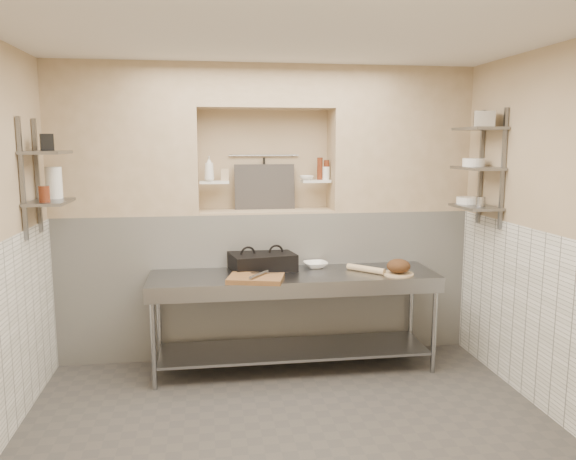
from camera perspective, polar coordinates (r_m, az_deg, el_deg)
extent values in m
cube|color=#46423E|center=(4.32, 0.49, -20.65)|extent=(4.00, 3.90, 0.10)
cube|color=silver|center=(3.84, 0.55, 20.48)|extent=(4.00, 3.90, 0.10)
cube|color=tan|center=(4.60, 26.66, -0.56)|extent=(0.10, 3.90, 2.80)
cube|color=tan|center=(5.78, -2.52, 2.14)|extent=(4.00, 0.10, 2.80)
cube|color=tan|center=(1.93, 9.83, -11.85)|extent=(4.00, 0.10, 2.80)
cube|color=white|center=(5.66, -2.22, -5.21)|extent=(4.00, 0.40, 1.40)
cube|color=tan|center=(5.53, -2.26, 1.94)|extent=(1.30, 0.40, 0.02)
cube|color=tan|center=(5.51, -16.30, 8.76)|extent=(1.35, 0.40, 1.40)
cube|color=tan|center=(5.78, 11.03, 8.94)|extent=(1.35, 0.40, 1.40)
cube|color=tan|center=(5.52, -2.34, 14.30)|extent=(1.30, 0.40, 0.40)
cube|color=white|center=(4.72, 25.46, -8.99)|extent=(0.02, 3.90, 1.40)
cube|color=white|center=(5.48, -7.51, 4.85)|extent=(0.28, 0.16, 0.02)
cube|color=white|center=(5.58, 2.85, 4.98)|extent=(0.28, 0.16, 0.02)
cylinder|color=gray|center=(5.66, -2.48, 7.58)|extent=(0.70, 0.02, 0.02)
cylinder|color=black|center=(5.65, -2.44, 5.85)|extent=(0.02, 0.02, 0.30)
cube|color=#383330|center=(5.61, -2.38, 4.39)|extent=(0.60, 0.08, 0.45)
cube|color=slate|center=(5.16, -24.10, 5.02)|extent=(0.03, 0.03, 0.95)
cube|color=slate|center=(4.78, -25.39, 4.69)|extent=(0.03, 0.03, 0.95)
cube|color=slate|center=(4.95, -23.07, 2.63)|extent=(0.30, 0.50, 0.02)
cube|color=slate|center=(4.93, -23.35, 7.25)|extent=(0.30, 0.50, 0.03)
cube|color=slate|center=(5.58, 19.00, 6.06)|extent=(0.03, 0.03, 1.05)
cube|color=slate|center=(5.23, 21.01, 5.79)|extent=(0.03, 0.03, 1.05)
cube|color=slate|center=(5.37, 18.51, 2.24)|extent=(0.30, 0.50, 0.02)
cube|color=slate|center=(5.35, 18.69, 5.97)|extent=(0.30, 0.50, 0.02)
cube|color=slate|center=(5.34, 18.88, 9.72)|extent=(0.30, 0.50, 0.03)
cube|color=gray|center=(5.12, 0.59, -4.67)|extent=(2.60, 0.70, 0.04)
cube|color=gray|center=(5.32, 0.58, -12.01)|extent=(2.45, 0.60, 0.03)
cube|color=gray|center=(4.81, 1.20, -6.27)|extent=(2.60, 0.02, 0.12)
cylinder|color=gray|center=(4.93, -13.53, -10.91)|extent=(0.04, 0.04, 0.86)
cylinder|color=gray|center=(5.48, -12.99, -8.86)|extent=(0.04, 0.04, 0.86)
cylinder|color=gray|center=(5.30, 14.63, -9.53)|extent=(0.04, 0.04, 0.86)
cylinder|color=gray|center=(5.82, 12.40, -7.80)|extent=(0.04, 0.04, 0.86)
cube|color=black|center=(5.26, -2.64, -3.48)|extent=(0.64, 0.52, 0.10)
cube|color=black|center=(5.25, -2.65, -2.64)|extent=(0.64, 0.52, 0.05)
cube|color=brown|center=(4.85, -3.29, -4.95)|extent=(0.53, 0.43, 0.04)
cube|color=gray|center=(4.94, -2.39, -4.34)|extent=(0.25, 0.04, 0.01)
cylinder|color=gray|center=(4.83, -2.96, -4.53)|extent=(0.19, 0.24, 0.03)
imported|color=white|center=(5.35, 2.82, -3.54)|extent=(0.25, 0.25, 0.06)
cylinder|color=tan|center=(5.21, 7.90, -3.94)|extent=(0.31, 0.32, 0.06)
cylinder|color=tan|center=(5.16, 11.14, -4.39)|extent=(0.28, 0.28, 0.02)
ellipsoid|color=#4C2D19|center=(5.15, 11.16, -3.61)|extent=(0.21, 0.21, 0.13)
imported|color=white|center=(5.42, -8.02, 6.20)|extent=(0.10, 0.10, 0.24)
cube|color=tan|center=(5.51, -6.46, 5.61)|extent=(0.08, 0.08, 0.11)
imported|color=white|center=(5.54, 1.90, 5.31)|extent=(0.14, 0.14, 0.04)
cylinder|color=#5C2513|center=(5.60, 3.93, 6.12)|extent=(0.05, 0.05, 0.19)
cylinder|color=#5C2513|center=(5.59, 3.25, 6.24)|extent=(0.05, 0.05, 0.22)
cylinder|color=white|center=(5.61, 3.87, 5.78)|extent=(0.08, 0.08, 0.13)
cylinder|color=white|center=(5.11, -22.68, 4.45)|extent=(0.13, 0.13, 0.26)
cylinder|color=#5C2513|center=(4.82, -23.52, 3.36)|extent=(0.09, 0.09, 0.13)
cube|color=black|center=(4.97, -23.29, 8.19)|extent=(0.12, 0.12, 0.14)
cylinder|color=white|center=(5.51, 17.80, 2.89)|extent=(0.21, 0.21, 0.06)
cylinder|color=gray|center=(5.29, 18.96, 2.74)|extent=(0.09, 0.09, 0.09)
cylinder|color=white|center=(5.41, 18.34, 6.54)|extent=(0.20, 0.20, 0.07)
cube|color=gray|center=(5.28, 19.30, 10.58)|extent=(0.25, 0.26, 0.13)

